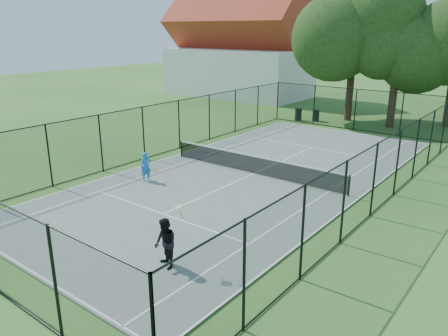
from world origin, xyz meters
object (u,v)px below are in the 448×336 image
Objects in this scene: trash_bin_right at (316,115)px; player_blue at (146,167)px; tennis_net at (254,164)px; trash_bin_left at (298,114)px; player_black at (165,244)px.

trash_bin_right is 0.69× the size of player_blue.
player_blue is (-3.52, -4.04, 0.18)m from tennis_net.
tennis_net reaches higher than trash_bin_left.
trash_bin_left is 17.77m from player_blue.
player_blue reaches higher than trash_bin_right.
tennis_net is 14.71m from trash_bin_right.
trash_bin_right is at bearing 104.42° from tennis_net.
tennis_net is 14.53m from trash_bin_left.
player_blue is 0.64× the size of player_black.
player_black is (7.87, -22.87, 0.36)m from trash_bin_left.
trash_bin_right is at bearing 90.44° from player_blue.
player_blue is (1.40, -17.71, 0.26)m from trash_bin_left.
player_black is (6.61, -23.44, 0.37)m from trash_bin_right.
tennis_net is 5.36m from player_blue.
player_black reaches higher than player_blue.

